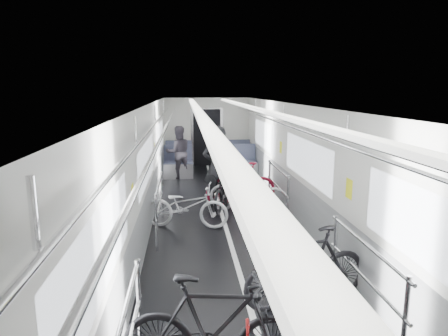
{
  "coord_description": "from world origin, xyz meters",
  "views": [
    {
      "loc": [
        -0.77,
        -7.15,
        2.71
      ],
      "look_at": [
        0.0,
        0.73,
        1.13
      ],
      "focal_mm": 32.0,
      "sensor_mm": 36.0,
      "label": 1
    }
  ],
  "objects_px": {
    "bike_right_near": "(307,267)",
    "bike_right_mid": "(248,192)",
    "bike_left_mid": "(215,328)",
    "person_seated": "(178,152)",
    "bike_left_far": "(186,206)",
    "bike_aisle": "(225,189)",
    "person_standing": "(218,167)",
    "bike_right_far": "(241,184)"
  },
  "relations": [
    {
      "from": "bike_right_near",
      "to": "bike_right_mid",
      "type": "relative_size",
      "value": 0.96
    },
    {
      "from": "bike_right_mid",
      "to": "bike_left_mid",
      "type": "bearing_deg",
      "value": 7.61
    },
    {
      "from": "bike_right_far",
      "to": "bike_aisle",
      "type": "relative_size",
      "value": 1.02
    },
    {
      "from": "bike_left_mid",
      "to": "bike_aisle",
      "type": "height_order",
      "value": "bike_left_mid"
    },
    {
      "from": "bike_right_near",
      "to": "bike_left_mid",
      "type": "bearing_deg",
      "value": -59.27
    },
    {
      "from": "bike_left_mid",
      "to": "bike_left_far",
      "type": "distance_m",
      "value": 4.27
    },
    {
      "from": "bike_aisle",
      "to": "bike_right_mid",
      "type": "bearing_deg",
      "value": -19.89
    },
    {
      "from": "bike_right_far",
      "to": "person_seated",
      "type": "distance_m",
      "value": 3.39
    },
    {
      "from": "bike_right_mid",
      "to": "person_seated",
      "type": "distance_m",
      "value": 3.97
    },
    {
      "from": "bike_aisle",
      "to": "person_standing",
      "type": "relative_size",
      "value": 0.88
    },
    {
      "from": "bike_left_far",
      "to": "bike_right_mid",
      "type": "xyz_separation_m",
      "value": [
        1.38,
        0.85,
        0.03
      ]
    },
    {
      "from": "bike_left_mid",
      "to": "bike_right_mid",
      "type": "distance_m",
      "value": 5.24
    },
    {
      "from": "bike_left_far",
      "to": "person_seated",
      "type": "bearing_deg",
      "value": 15.0
    },
    {
      "from": "bike_right_near",
      "to": "person_seated",
      "type": "relative_size",
      "value": 1.06
    },
    {
      "from": "bike_left_mid",
      "to": "person_standing",
      "type": "relative_size",
      "value": 0.92
    },
    {
      "from": "bike_left_far",
      "to": "bike_aisle",
      "type": "relative_size",
      "value": 1.01
    },
    {
      "from": "bike_aisle",
      "to": "person_seated",
      "type": "distance_m",
      "value": 3.44
    },
    {
      "from": "bike_right_near",
      "to": "person_standing",
      "type": "xyz_separation_m",
      "value": [
        -0.76,
        4.41,
        0.43
      ]
    },
    {
      "from": "bike_right_mid",
      "to": "person_standing",
      "type": "distance_m",
      "value": 0.94
    },
    {
      "from": "person_seated",
      "to": "bike_right_mid",
      "type": "bearing_deg",
      "value": 100.82
    },
    {
      "from": "bike_left_far",
      "to": "bike_right_near",
      "type": "height_order",
      "value": "bike_right_near"
    },
    {
      "from": "bike_right_near",
      "to": "bike_aisle",
      "type": "bearing_deg",
      "value": 174.71
    },
    {
      "from": "bike_left_mid",
      "to": "person_standing",
      "type": "height_order",
      "value": "person_standing"
    },
    {
      "from": "bike_aisle",
      "to": "bike_left_mid",
      "type": "bearing_deg",
      "value": -77.14
    },
    {
      "from": "bike_left_far",
      "to": "bike_aisle",
      "type": "xyz_separation_m",
      "value": [
        0.9,
        1.24,
        -0.0
      ]
    },
    {
      "from": "bike_left_far",
      "to": "bike_right_far",
      "type": "distance_m",
      "value": 1.95
    },
    {
      "from": "bike_left_mid",
      "to": "person_seated",
      "type": "xyz_separation_m",
      "value": [
        -0.46,
        8.74,
        0.28
      ]
    },
    {
      "from": "bike_left_far",
      "to": "bike_right_mid",
      "type": "height_order",
      "value": "bike_right_mid"
    },
    {
      "from": "bike_right_near",
      "to": "bike_right_mid",
      "type": "bearing_deg",
      "value": 168.62
    },
    {
      "from": "bike_left_mid",
      "to": "bike_left_far",
      "type": "height_order",
      "value": "bike_left_mid"
    },
    {
      "from": "bike_left_far",
      "to": "person_seated",
      "type": "height_order",
      "value": "person_seated"
    },
    {
      "from": "bike_right_mid",
      "to": "bike_right_far",
      "type": "height_order",
      "value": "bike_right_far"
    },
    {
      "from": "bike_right_far",
      "to": "bike_aisle",
      "type": "height_order",
      "value": "bike_right_far"
    },
    {
      "from": "bike_left_far",
      "to": "bike_left_mid",
      "type": "bearing_deg",
      "value": -164.2
    },
    {
      "from": "bike_left_far",
      "to": "bike_aisle",
      "type": "distance_m",
      "value": 1.54
    },
    {
      "from": "bike_aisle",
      "to": "person_seated",
      "type": "bearing_deg",
      "value": 128.42
    },
    {
      "from": "bike_right_far",
      "to": "bike_aisle",
      "type": "xyz_separation_m",
      "value": [
        -0.4,
        -0.21,
        -0.07
      ]
    },
    {
      "from": "bike_left_mid",
      "to": "person_seated",
      "type": "relative_size",
      "value": 1.08
    },
    {
      "from": "bike_right_near",
      "to": "bike_right_far",
      "type": "relative_size",
      "value": 1.01
    },
    {
      "from": "person_standing",
      "to": "person_seated",
      "type": "bearing_deg",
      "value": -73.1
    },
    {
      "from": "bike_right_mid",
      "to": "person_standing",
      "type": "xyz_separation_m",
      "value": [
        -0.64,
        0.49,
        0.48
      ]
    },
    {
      "from": "bike_right_near",
      "to": "bike_aisle",
      "type": "relative_size",
      "value": 1.03
    }
  ]
}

